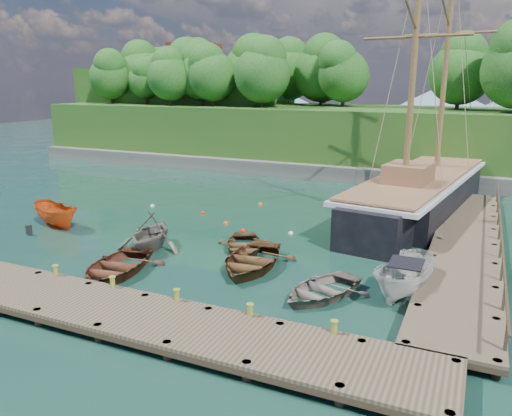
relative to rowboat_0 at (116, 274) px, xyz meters
The scene contains 26 objects.
ground 3.95m from the rowboat_0, 44.22° to the left, with size 160.00×160.00×0.00m, color #13362C.
dock_near 6.13m from the rowboat_0, 37.76° to the right, with size 20.00×3.20×1.10m.
dock_east 17.34m from the rowboat_0, 34.24° to the left, with size 3.20×24.00×1.10m.
bollard_0 2.62m from the rowboat_0, 116.49° to the right, with size 0.26×0.26×0.45m, color olive.
bollard_1 2.97m from the rowboat_0, 51.98° to the right, with size 0.26×0.26×0.45m, color olive.
bollard_2 5.37m from the rowboat_0, 25.87° to the right, with size 0.26×0.26×0.45m, color olive.
bollard_3 8.18m from the rowboat_0, 16.66° to the right, with size 0.26×0.26×0.45m, color olive.
bollard_4 11.08m from the rowboat_0, 12.21° to the right, with size 0.26×0.26×0.45m, color olive.
rowboat_0 is the anchor object (origin of this frame).
rowboat_1 3.55m from the rowboat_0, 100.21° to the left, with size 3.41×3.95×2.08m, color #645E54.
rowboat_2 6.17m from the rowboat_0, 31.19° to the left, with size 3.57×5.00×1.04m, color #51331A.
rowboat_3 9.33m from the rowboat_0, ahead, with size 2.95×4.13×0.85m, color slate.
rowboat_4 6.54m from the rowboat_0, 53.47° to the left, with size 2.84×3.98×0.82m, color #4E371F.
motorboat_orange 9.48m from the rowboat_0, 150.75° to the left, with size 1.59×4.22×1.63m, color #DB5618.
cabin_boat_white 12.64m from the rowboat_0, 13.50° to the left, with size 1.69×4.50×1.74m, color beige.
schooner 20.44m from the rowboat_0, 56.81° to the left, with size 7.69×27.08×19.82m.
mooring_buoy_0 6.64m from the rowboat_0, 116.83° to the left, with size 0.36×0.36×0.36m, color silver.
mooring_buoy_1 9.33m from the rowboat_0, 85.38° to the left, with size 0.32×0.32×0.32m, color #E44C0A.
mooring_buoy_2 8.65m from the rowboat_0, 73.98° to the left, with size 0.33×0.33×0.33m, color red.
mooring_buoy_3 10.37m from the rowboat_0, 60.66° to the left, with size 0.29×0.29×0.29m, color white.
mooring_buoy_4 11.06m from the rowboat_0, 99.60° to the left, with size 0.29×0.29×0.29m, color red.
mooring_buoy_5 14.66m from the rowboat_0, 87.35° to the left, with size 0.33×0.33×0.33m, color orange.
mooring_buoy_6 12.61m from the rowboat_0, 118.52° to the left, with size 0.30×0.30×0.30m, color silver.
mooring_buoy_7 7.67m from the rowboat_0, 50.92° to the left, with size 0.33×0.33×0.33m, color #F23507.
headland 36.00m from the rowboat_0, 106.40° to the left, with size 51.00×19.31×12.90m.
distant_ridge 73.24m from the rowboat_0, 84.40° to the left, with size 117.00×40.00×10.00m.
Camera 1 is at (11.76, -19.45, 8.50)m, focal length 35.00 mm.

